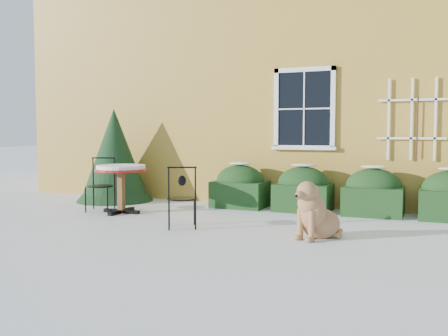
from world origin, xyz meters
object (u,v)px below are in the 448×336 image
at_px(evergreen_shrub, 115,164).
at_px(bistro_table, 121,173).
at_px(dog, 315,215).
at_px(patio_chair_near, 182,197).
at_px(patio_chair_far, 101,184).

bearing_deg(evergreen_shrub, bistro_table, -51.07).
relative_size(bistro_table, dog, 1.07).
bearing_deg(evergreen_shrub, dog, -24.20).
distance_m(evergreen_shrub, patio_chair_near, 3.65).
relative_size(evergreen_shrub, dog, 2.23).
distance_m(bistro_table, patio_chair_far, 0.59).
xyz_separation_m(bistro_table, patio_chair_near, (1.74, -0.88, -0.26)).
bearing_deg(evergreen_shrub, patio_chair_far, -65.51).
distance_m(evergreen_shrub, patio_chair_far, 1.44).
xyz_separation_m(evergreen_shrub, patio_chair_near, (2.85, -2.26, -0.33)).
height_order(bistro_table, patio_chair_far, patio_chair_far).
height_order(patio_chair_near, dog, patio_chair_near).
relative_size(bistro_table, patio_chair_near, 0.99).
distance_m(evergreen_shrub, dog, 5.45).
relative_size(evergreen_shrub, patio_chair_near, 2.07).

